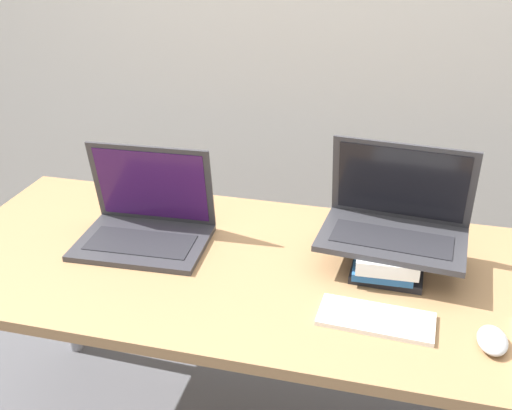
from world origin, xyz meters
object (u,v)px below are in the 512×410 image
Objects in this scene: wireless_keyboard at (376,319)px; book_stack at (387,255)px; mouse at (492,340)px; laptop_on_books at (395,220)px; laptop_left at (146,223)px.

book_stack is at bearing 87.96° from wireless_keyboard.
laptop_on_books is at bearing 127.72° from mouse.
book_stack is 0.24m from wireless_keyboard.
laptop_left is at bearing -176.08° from laptop_on_books.
laptop_left is 1.37× the size of wireless_keyboard.
book_stack is 0.36m from mouse.
wireless_keyboard is (-0.02, -0.27, -0.12)m from laptop_on_books.
wireless_keyboard is 0.25m from mouse.
laptop_left is 0.68m from book_stack.
mouse is at bearing -15.31° from laptop_left.
laptop_on_books is at bearing 85.70° from wireless_keyboard.
book_stack is at bearing 1.18° from laptop_left.
wireless_keyboard is at bearing -94.30° from laptop_on_books.
mouse is (0.24, -0.27, -0.02)m from book_stack.
laptop_left is at bearing 161.39° from wireless_keyboard.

